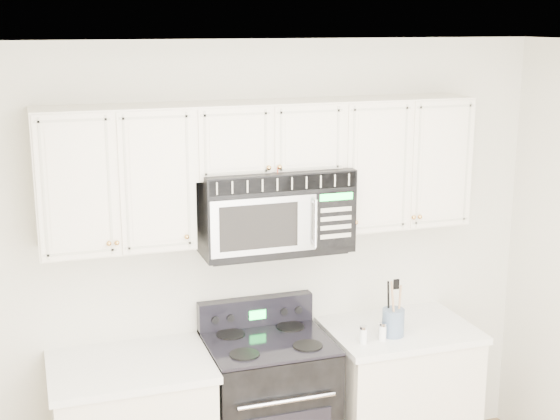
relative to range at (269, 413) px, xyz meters
name	(u,v)px	position (x,y,z in m)	size (l,w,h in m)	color
room	(387,395)	(0.02, -1.46, 0.82)	(3.51, 3.51, 2.61)	brown
base_cabinet_right	(397,402)	(0.82, -0.02, -0.06)	(0.86, 0.65, 0.92)	beige
range	(269,413)	(0.00, 0.00, 0.00)	(0.69, 0.64, 1.10)	black
upper_cabinets	(264,163)	(0.02, 0.13, 1.45)	(2.44, 0.37, 0.75)	beige
microwave	(273,209)	(0.05, 0.08, 1.20)	(0.83, 0.47, 0.46)	black
utensil_crock	(393,322)	(0.72, -0.13, 0.52)	(0.13, 0.13, 0.34)	slate
shaker_salt	(363,335)	(0.51, -0.18, 0.49)	(0.04, 0.04, 0.11)	white
shaker_pepper	(383,332)	(0.63, -0.17, 0.49)	(0.04, 0.04, 0.11)	white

